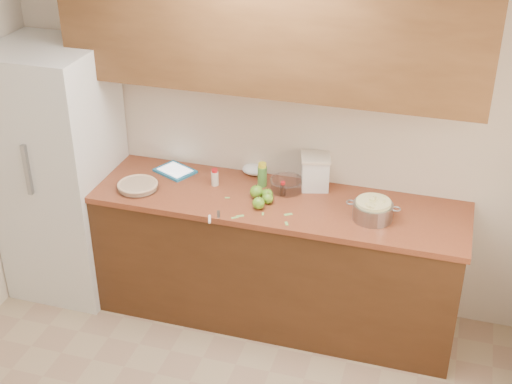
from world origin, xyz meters
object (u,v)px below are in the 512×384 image
(flour_canister, at_px, (315,172))
(pie, at_px, (138,186))
(colander, at_px, (373,210))
(tablet, at_px, (175,171))

(flour_canister, bearing_deg, pie, -162.10)
(colander, bearing_deg, flour_canister, 145.73)
(pie, bearing_deg, tablet, 64.21)
(pie, bearing_deg, flour_canister, 17.90)
(pie, relative_size, flour_canister, 1.20)
(pie, height_order, tablet, pie)
(pie, xyz_separation_m, tablet, (0.14, 0.29, -0.01))
(colander, bearing_deg, pie, -177.48)
(pie, height_order, colander, colander)
(flour_canister, xyz_separation_m, tablet, (-0.97, -0.06, -0.11))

